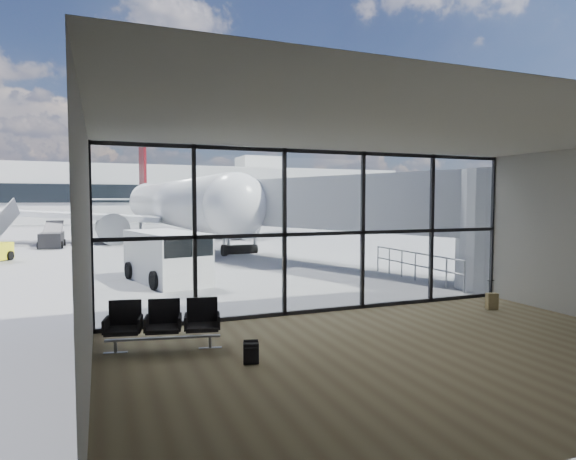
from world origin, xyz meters
TOP-DOWN VIEW (x-y plane):
  - ground at (0.00, 40.00)m, footprint 220.00×220.00m
  - lounge_shell at (0.00, -4.80)m, footprint 12.02×8.01m
  - glass_curtain_wall at (0.00, 0.00)m, footprint 12.10×0.12m
  - jet_bridge at (4.90, 7.07)m, footprint 8.00×16.50m
  - apron_railing at (5.60, 3.50)m, footprint 0.06×5.46m
  - far_terminal at (-0.59, 61.97)m, footprint 80.00×12.20m
  - tree_5 at (-15.00, 72.00)m, footprint 6.27×6.27m
  - seating_row at (-4.59, -1.79)m, footprint 2.33×1.09m
  - backpack at (-3.16, -3.34)m, footprint 0.33×0.32m
  - suitcase at (4.57, -1.51)m, footprint 0.34×0.28m
  - airliner at (-0.27, 27.76)m, footprint 30.58×35.47m
  - service_van at (-3.43, 6.67)m, footprint 2.94×4.74m
  - belt_loader at (-8.78, 23.20)m, footprint 1.55×3.74m
  - traffic_cone_b at (-2.11, 14.13)m, footprint 0.43×0.43m
  - traffic_cone_c at (-1.08, 16.26)m, footprint 0.38×0.38m

SIDE VIEW (x-z plane):
  - ground at x=0.00m, z-range 0.00..0.00m
  - backpack at x=-3.16m, z-range -0.01..0.43m
  - suitcase at x=4.57m, z-range -0.17..0.67m
  - traffic_cone_c at x=-1.08m, z-range -0.01..0.52m
  - traffic_cone_b at x=-2.11m, z-range -0.02..0.60m
  - belt_loader at x=-8.78m, z-range -0.28..1.43m
  - seating_row at x=-4.59m, z-range 0.06..1.09m
  - apron_railing at x=5.60m, z-range 0.16..1.27m
  - service_van at x=-3.43m, z-range 0.03..1.94m
  - glass_curtain_wall at x=0.00m, z-range 0.00..4.50m
  - lounge_shell at x=0.00m, z-range 0.40..4.91m
  - jet_bridge at x=4.90m, z-range 0.59..4.92m
  - airliner at x=-0.27m, z-range -1.78..7.35m
  - far_terminal at x=-0.59m, z-range -1.29..9.71m
  - tree_5 at x=-15.00m, z-range 1.36..10.39m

